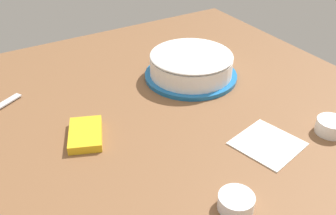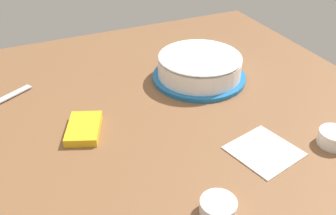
{
  "view_description": "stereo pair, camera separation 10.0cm",
  "coord_description": "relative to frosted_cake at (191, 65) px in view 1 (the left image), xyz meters",
  "views": [
    {
      "loc": [
        0.66,
        -0.34,
        0.61
      ],
      "look_at": [
        -0.09,
        0.1,
        0.04
      ],
      "focal_mm": 40.34,
      "sensor_mm": 36.0,
      "label": 1
    },
    {
      "loc": [
        0.7,
        -0.26,
        0.61
      ],
      "look_at": [
        -0.09,
        0.1,
        0.04
      ],
      "focal_mm": 40.34,
      "sensor_mm": 36.0,
      "label": 2
    }
  ],
  "objects": [
    {
      "name": "ground_plane",
      "position": [
        0.25,
        -0.29,
        -0.04
      ],
      "size": [
        1.54,
        1.54,
        0.0
      ],
      "primitive_type": "plane",
      "color": "brown"
    },
    {
      "name": "frosted_cake",
      "position": [
        0.0,
        0.0,
        0.0
      ],
      "size": [
        0.31,
        0.31,
        0.09
      ],
      "color": "#1E6BB2",
      "rests_on": "ground_plane"
    },
    {
      "name": "sprinkle_bowl_orange",
      "position": [
        0.44,
        0.15,
        -0.02
      ],
      "size": [
        0.08,
        0.08,
        0.04
      ],
      "color": "white",
      "rests_on": "ground_plane"
    },
    {
      "name": "sprinkle_bowl_yellow",
      "position": [
        0.52,
        -0.23,
        -0.03
      ],
      "size": [
        0.08,
        0.08,
        0.03
      ],
      "color": "white",
      "rests_on": "ground_plane"
    },
    {
      "name": "candy_box_lower",
      "position": [
        0.13,
        -0.42,
        -0.03
      ],
      "size": [
        0.15,
        0.13,
        0.02
      ],
      "primitive_type": "cube",
      "rotation": [
        0.0,
        0.0,
        -0.38
      ],
      "color": "yellow",
      "rests_on": "ground_plane"
    },
    {
      "name": "paper_napkin",
      "position": [
        0.4,
        -0.03,
        -0.04
      ],
      "size": [
        0.18,
        0.18,
        0.01
      ],
      "primitive_type": "cube",
      "rotation": [
        0.0,
        0.0,
        0.23
      ],
      "color": "white",
      "rests_on": "ground_plane"
    }
  ]
}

